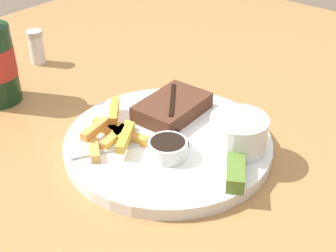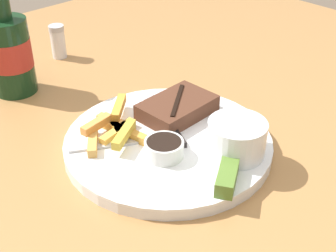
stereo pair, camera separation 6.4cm
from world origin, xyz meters
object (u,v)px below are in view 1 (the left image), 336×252
Objects in this scene: dipping_sauce_cup at (168,148)px; fork_utensil at (115,148)px; coleslaw_cup at (238,132)px; salt_shaker at (36,47)px; pickle_spear at (235,171)px; steak_portion at (172,107)px; knife_utensil at (163,123)px; dinner_plate at (168,143)px.

dipping_sauce_cup is 0.43× the size of fork_utensil.
coleslaw_cup and salt_shaker have the same top height.
pickle_spear is (0.02, -0.09, -0.00)m from dipping_sauce_cup.
steak_portion is 2.17× the size of dipping_sauce_cup.
coleslaw_cup reaches higher than steak_portion.
knife_utensil is 2.42× the size of salt_shaker.
fork_utensil is (-0.05, 0.16, -0.01)m from pickle_spear.
salt_shaker is at bearing 99.91° from fork_utensil.
salt_shaker reaches higher than dinner_plate.
coleslaw_cup is (0.04, -0.09, 0.04)m from dinner_plate.
dinner_plate is 0.10m from coleslaw_cup.
dinner_plate is 5.55× the size of dipping_sauce_cup.
pickle_spear is 0.15m from knife_utensil.
pickle_spear is 0.55× the size of fork_utensil.
salt_shaker is (0.07, 0.49, 0.00)m from pickle_spear.
pickle_spear is at bearing -41.48° from fork_utensil.
steak_portion is at bearing 35.89° from dipping_sauce_cup.
fork_utensil is at bearing 117.32° from dipping_sauce_cup.
coleslaw_cup reaches higher than knife_utensil.
fork_utensil is at bearing 108.07° from pickle_spear.
dinner_plate is 4.38× the size of pickle_spear.
coleslaw_cup is at bearing -92.27° from salt_shaker.
salt_shaker reaches higher than pickle_spear.
steak_portion reaches higher than pickle_spear.
knife_utensil is at bearing 76.22° from pickle_spear.
dinner_plate is 2.40× the size of fork_utensil.
steak_portion is 0.12m from fork_utensil.
knife_utensil is at bearing 98.99° from coleslaw_cup.
dinner_plate is 0.08m from fork_utensil.
coleslaw_cup is 0.64× the size of fork_utensil.
fork_utensil is at bearing 107.51° from knife_utensil.
dipping_sauce_cup is at bearing 100.98° from pickle_spear.
knife_utensil is (0.02, 0.03, 0.01)m from dinner_plate.
dipping_sauce_cup is (-0.07, 0.06, -0.01)m from coleslaw_cup.
dipping_sauce_cup reaches higher than pickle_spear.
coleslaw_cup is 0.46m from salt_shaker.
salt_shaker is (0.06, 0.37, 0.02)m from dinner_plate.
salt_shaker is (0.01, 0.33, 0.00)m from steak_portion.
fork_utensil is 0.35m from salt_shaker.
dinner_plate is 3.74× the size of coleslaw_cup.
coleslaw_cup reaches higher than pickle_spear.
dinner_plate is at bearing 0.00° from fork_utensil.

